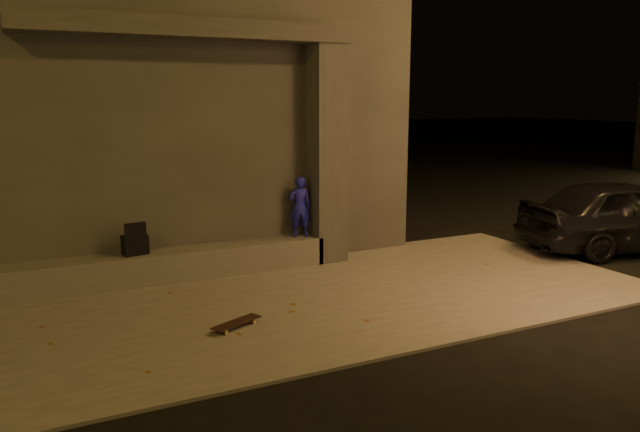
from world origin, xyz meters
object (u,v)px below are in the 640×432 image
column (327,155)px  backpack (135,243)px  skateboarder (300,207)px  car_a (629,215)px  skateboard (236,323)px

column → backpack: column is taller
column → backpack: size_ratio=7.21×
skateboarder → car_a: (5.79, -1.79, -0.32)m
skateboard → skateboarder: bearing=26.7°
car_a → skateboarder: bearing=87.2°
skateboarder → backpack: skateboarder is taller
column → car_a: bearing=-18.7°
skateboarder → skateboard: (-1.96, -2.41, -0.89)m
skateboarder → backpack: (-2.70, 0.00, -0.34)m
column → backpack: 3.41m
skateboarder → skateboard: skateboarder is taller
car_a → column: bearing=85.7°
skateboard → car_a: 7.79m
backpack → skateboard: backpack is taller
column → skateboarder: column is taller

